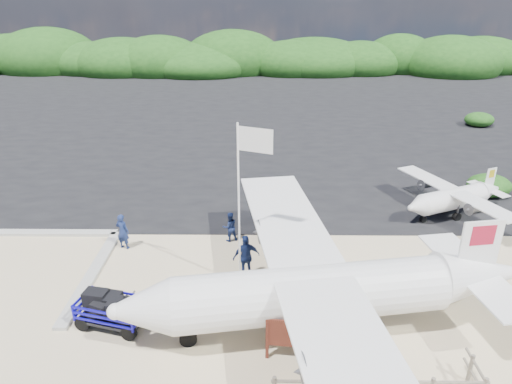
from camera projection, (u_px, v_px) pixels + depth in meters
ground at (194, 297)px, 17.90m from camera, size 160.00×160.00×0.00m
asphalt_apron at (234, 112)px, 45.34m from camera, size 90.00×50.00×0.04m
vegetation_band at (243, 72)px, 68.22m from camera, size 124.00×8.00×4.40m
baggage_cart at (114, 325)px, 16.39m from camera, size 2.84×2.07×1.28m
flagpole at (240, 283)px, 18.77m from camera, size 1.47×1.04×6.78m
signboard at (293, 360)px, 14.86m from camera, size 1.95×0.40×1.60m
crew_a at (123, 231)px, 20.99m from camera, size 0.73×0.59×1.74m
crew_b at (230, 227)px, 21.69m from camera, size 0.87×0.77×1.47m
crew_c at (246, 257)px, 18.80m from camera, size 1.23×0.81×1.95m
aircraft_large at (397, 122)px, 41.76m from camera, size 19.32×19.32×5.07m
aircraft_small at (136, 103)px, 49.21m from camera, size 8.29×8.29×2.27m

